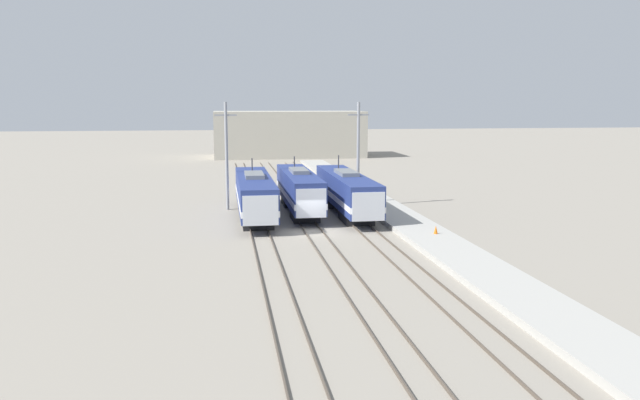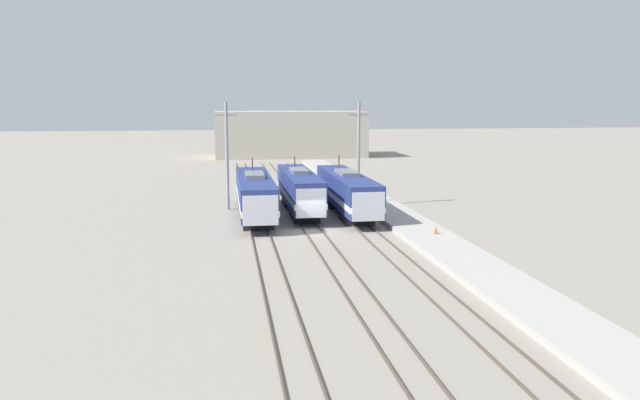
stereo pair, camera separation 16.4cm
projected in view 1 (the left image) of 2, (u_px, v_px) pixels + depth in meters
The scene contains 12 objects.
ground_plane at pixel (314, 232), 50.45m from camera, with size 400.00×400.00×0.00m, color gray.
rail_pair_far_left at pixel (260, 233), 49.78m from camera, with size 1.51×120.00×0.15m.
rail_pair_center at pixel (314, 232), 50.44m from camera, with size 1.51×120.00×0.15m.
rail_pair_far_right at pixel (366, 230), 51.10m from camera, with size 1.51×120.00×0.15m.
locomotive_far_left at pixel (255, 195), 56.52m from camera, with size 3.06×18.09×5.10m.
locomotive_center at pixel (300, 190), 59.25m from camera, with size 2.79×16.89×5.05m.
locomotive_far_right at pixel (347, 192), 58.61m from camera, with size 2.96×18.41×5.21m.
catenary_tower_left at pixel (227, 154), 60.53m from camera, with size 2.15×0.30×10.49m.
catenary_tower_right at pixel (358, 153), 62.53m from camera, with size 2.15×0.30×10.49m.
platform at pixel (414, 227), 51.70m from camera, with size 4.00×120.00×0.43m.
traffic_cone at pixel (436, 230), 47.83m from camera, with size 0.32×0.32×0.63m.
depot_building at pixel (288, 134), 122.63m from camera, with size 28.83×13.93×8.84m.
Camera 1 is at (-7.13, -48.94, 10.34)m, focal length 35.00 mm.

